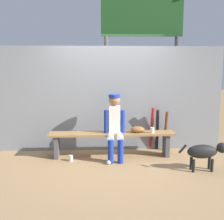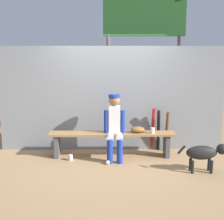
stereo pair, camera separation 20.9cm
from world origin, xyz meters
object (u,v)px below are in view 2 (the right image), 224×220
(baseball, at_px, (108,162))
(cup_on_ground, at_px, (71,158))
(player_seated, at_px, (115,124))
(cup_on_bench, at_px, (152,131))
(dog, at_px, (205,153))
(dugout_bench, at_px, (112,138))
(bat_aluminum_red, at_px, (153,129))
(bat_wood_dark, at_px, (167,132))
(scoreboard, at_px, (147,32))
(baseball_glove, at_px, (138,130))
(bat_aluminum_black, at_px, (158,130))

(baseball, relative_size, cup_on_ground, 0.67)
(player_seated, bearing_deg, cup_on_bench, 3.82)
(player_seated, relative_size, dog, 1.48)
(dugout_bench, relative_size, bat_aluminum_red, 2.61)
(bat_wood_dark, xyz_separation_m, scoreboard, (-0.33, 0.92, 2.12))
(baseball_glove, bearing_deg, dugout_bench, 180.00)
(player_seated, bearing_deg, bat_aluminum_black, 27.97)
(player_seated, height_order, bat_aluminum_red, player_seated)
(baseball_glove, bearing_deg, player_seated, -166.36)
(player_seated, relative_size, bat_aluminum_black, 1.42)
(baseball_glove, relative_size, dog, 0.33)
(cup_on_ground, bearing_deg, player_seated, 7.52)
(dugout_bench, distance_m, cup_on_bench, 0.80)
(dugout_bench, distance_m, baseball, 0.57)
(baseball_glove, height_order, bat_wood_dark, bat_wood_dark)
(bat_aluminum_black, bearing_deg, dugout_bench, -158.57)
(scoreboard, bearing_deg, baseball_glove, -103.93)
(baseball_glove, distance_m, bat_wood_dark, 0.71)
(baseball_glove, xyz_separation_m, scoreboard, (0.30, 1.22, 2.00))
(bat_aluminum_black, height_order, cup_on_ground, bat_aluminum_black)
(baseball, bearing_deg, scoreboard, 61.84)
(bat_aluminum_red, xyz_separation_m, cup_on_ground, (-1.65, -0.61, -0.41))
(bat_aluminum_black, height_order, bat_wood_dark, bat_aluminum_black)
(bat_wood_dark, relative_size, cup_on_bench, 7.92)
(scoreboard, bearing_deg, bat_aluminum_black, -78.00)
(baseball, distance_m, cup_on_ground, 0.74)
(dugout_bench, height_order, cup_on_ground, dugout_bench)
(baseball_glove, relative_size, baseball, 3.78)
(dugout_bench, xyz_separation_m, baseball_glove, (0.50, 0.00, 0.17))
(cup_on_ground, bearing_deg, scoreboard, 41.99)
(baseball, bearing_deg, dugout_bench, 79.35)
(bat_wood_dark, height_order, cup_on_ground, bat_wood_dark)
(bat_aluminum_black, relative_size, cup_on_ground, 7.95)
(dugout_bench, xyz_separation_m, bat_aluminum_black, (0.98, 0.39, 0.06))
(bat_wood_dark, height_order, cup_on_bench, bat_wood_dark)
(bat_aluminum_red, relative_size, baseball, 12.78)
(baseball, bearing_deg, bat_wood_dark, 31.42)
(player_seated, bearing_deg, bat_wood_dark, 20.70)
(bat_wood_dark, distance_m, baseball, 1.49)
(bat_aluminum_black, bearing_deg, bat_aluminum_red, 178.58)
(scoreboard, bearing_deg, player_seated, -119.75)
(baseball, xyz_separation_m, cup_on_ground, (-0.71, 0.22, 0.02))
(player_seated, height_order, cup_on_bench, player_seated)
(bat_wood_dark, distance_m, cup_on_bench, 0.52)
(player_seated, xyz_separation_m, dog, (1.51, -0.71, -0.34))
(bat_wood_dark, bearing_deg, player_seated, -159.30)
(scoreboard, bearing_deg, bat_aluminum_red, -86.27)
(cup_on_ground, relative_size, dog, 0.13)
(bat_aluminum_red, xyz_separation_m, dog, (0.69, -1.21, -0.13))
(bat_aluminum_red, bearing_deg, player_seated, -148.41)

